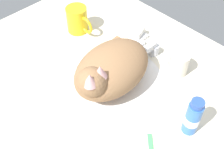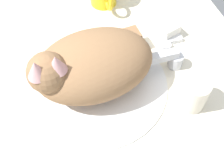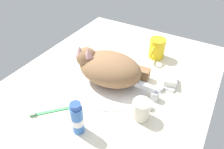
{
  "view_description": "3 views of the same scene",
  "coord_description": "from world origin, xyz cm",
  "px_view_note": "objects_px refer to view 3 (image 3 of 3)",
  "views": [
    {
      "loc": [
        42.29,
        -41.47,
        69.14
      ],
      "look_at": [
        0.17,
        -0.2,
        4.86
      ],
      "focal_mm": 46.01,
      "sensor_mm": 36.0,
      "label": 1
    },
    {
      "loc": [
        39.12,
        -7.61,
        55.68
      ],
      "look_at": [
        1.25,
        3.66,
        4.0
      ],
      "focal_mm": 46.26,
      "sensor_mm": 36.0,
      "label": 2
    },
    {
      "loc": [
        59.22,
        35.18,
        59.14
      ],
      "look_at": [
        1.15,
        1.66,
        5.66
      ],
      "focal_mm": 33.85,
      "sensor_mm": 36.0,
      "label": 3
    }
  ],
  "objects_px": {
    "coffee_mug": "(157,48)",
    "cat": "(108,67)",
    "toothbrush": "(48,111)",
    "rinse_cup": "(141,110)",
    "toothpaste_bottle": "(77,119)",
    "faucet": "(152,93)",
    "soap_bar": "(170,80)"
  },
  "relations": [
    {
      "from": "toothpaste_bottle",
      "to": "rinse_cup",
      "type": "bearing_deg",
      "value": 135.37
    },
    {
      "from": "cat",
      "to": "rinse_cup",
      "type": "height_order",
      "value": "cat"
    },
    {
      "from": "coffee_mug",
      "to": "rinse_cup",
      "type": "bearing_deg",
      "value": 13.1
    },
    {
      "from": "toothbrush",
      "to": "cat",
      "type": "bearing_deg",
      "value": 158.63
    },
    {
      "from": "coffee_mug",
      "to": "toothbrush",
      "type": "height_order",
      "value": "coffee_mug"
    },
    {
      "from": "rinse_cup",
      "to": "soap_bar",
      "type": "height_order",
      "value": "rinse_cup"
    },
    {
      "from": "faucet",
      "to": "soap_bar",
      "type": "distance_m",
      "value": 0.12
    },
    {
      "from": "cat",
      "to": "soap_bar",
      "type": "height_order",
      "value": "cat"
    },
    {
      "from": "toothbrush",
      "to": "toothpaste_bottle",
      "type": "bearing_deg",
      "value": 87.69
    },
    {
      "from": "rinse_cup",
      "to": "soap_bar",
      "type": "bearing_deg",
      "value": 171.22
    },
    {
      "from": "toothbrush",
      "to": "coffee_mug",
      "type": "bearing_deg",
      "value": 158.8
    },
    {
      "from": "toothpaste_bottle",
      "to": "coffee_mug",
      "type": "bearing_deg",
      "value": 173.4
    },
    {
      "from": "faucet",
      "to": "cat",
      "type": "height_order",
      "value": "cat"
    },
    {
      "from": "soap_bar",
      "to": "toothbrush",
      "type": "bearing_deg",
      "value": -42.01
    },
    {
      "from": "rinse_cup",
      "to": "faucet",
      "type": "bearing_deg",
      "value": -178.8
    },
    {
      "from": "soap_bar",
      "to": "toothpaste_bottle",
      "type": "xyz_separation_m",
      "value": [
        0.38,
        -0.19,
        0.03
      ]
    },
    {
      "from": "rinse_cup",
      "to": "toothbrush",
      "type": "distance_m",
      "value": 0.34
    },
    {
      "from": "faucet",
      "to": "toothbrush",
      "type": "height_order",
      "value": "faucet"
    },
    {
      "from": "faucet",
      "to": "cat",
      "type": "relative_size",
      "value": 0.5
    },
    {
      "from": "faucet",
      "to": "toothbrush",
      "type": "xyz_separation_m",
      "value": [
        0.26,
        -0.3,
        -0.02
      ]
    },
    {
      "from": "rinse_cup",
      "to": "toothbrush",
      "type": "xyz_separation_m",
      "value": [
        0.15,
        -0.3,
        -0.03
      ]
    },
    {
      "from": "coffee_mug",
      "to": "toothpaste_bottle",
      "type": "bearing_deg",
      "value": -6.6
    },
    {
      "from": "cat",
      "to": "toothbrush",
      "type": "bearing_deg",
      "value": -21.37
    },
    {
      "from": "faucet",
      "to": "toothbrush",
      "type": "distance_m",
      "value": 0.4
    },
    {
      "from": "faucet",
      "to": "cat",
      "type": "distance_m",
      "value": 0.2
    },
    {
      "from": "coffee_mug",
      "to": "cat",
      "type": "bearing_deg",
      "value": -21.04
    },
    {
      "from": "rinse_cup",
      "to": "soap_bar",
      "type": "xyz_separation_m",
      "value": [
        -0.22,
        0.03,
        -0.01
      ]
    },
    {
      "from": "toothbrush",
      "to": "faucet",
      "type": "bearing_deg",
      "value": 131.03
    },
    {
      "from": "faucet",
      "to": "coffee_mug",
      "type": "relative_size",
      "value": 1.18
    },
    {
      "from": "cat",
      "to": "toothbrush",
      "type": "distance_m",
      "value": 0.29
    },
    {
      "from": "faucet",
      "to": "rinse_cup",
      "type": "height_order",
      "value": "rinse_cup"
    },
    {
      "from": "soap_bar",
      "to": "toothpaste_bottle",
      "type": "height_order",
      "value": "toothpaste_bottle"
    }
  ]
}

